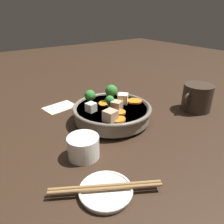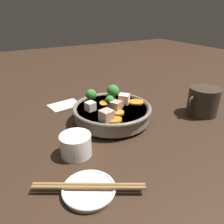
{
  "view_description": "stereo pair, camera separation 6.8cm",
  "coord_description": "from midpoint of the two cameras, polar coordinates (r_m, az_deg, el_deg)",
  "views": [
    {
      "loc": [
        0.36,
        0.5,
        0.33
      ],
      "look_at": [
        0.0,
        0.0,
        0.03
      ],
      "focal_mm": 35.0,
      "sensor_mm": 36.0,
      "label": 1
    },
    {
      "loc": [
        0.3,
        0.53,
        0.33
      ],
      "look_at": [
        0.0,
        0.0,
        0.03
      ],
      "focal_mm": 35.0,
      "sensor_mm": 36.0,
      "label": 2
    }
  ],
  "objects": [
    {
      "name": "dark_mug",
      "position": [
        0.8,
        19.08,
        3.56
      ],
      "size": [
        0.12,
        0.1,
        0.09
      ],
      "color": "#33281E",
      "rests_on": "ground_plane"
    },
    {
      "name": "stirfry_bowl",
      "position": [
        0.68,
        -2.91,
        0.19
      ],
      "size": [
        0.24,
        0.24,
        0.11
      ],
      "color": "slate",
      "rests_on": "ground_plane"
    },
    {
      "name": "chopsticks_pair",
      "position": [
        0.44,
        -6.31,
        -19.09
      ],
      "size": [
        0.2,
        0.12,
        0.01
      ],
      "color": "olive",
      "rests_on": "side_saucer"
    },
    {
      "name": "tea_cup",
      "position": [
        0.54,
        -11.15,
        -9.01
      ],
      "size": [
        0.08,
        0.08,
        0.05
      ],
      "color": "white",
      "rests_on": "ground_plane"
    },
    {
      "name": "ground_plane",
      "position": [
        0.69,
        -2.8,
        -2.53
      ],
      "size": [
        3.0,
        3.0,
        0.0
      ],
      "primitive_type": "plane",
      "color": "black"
    },
    {
      "name": "side_saucer",
      "position": [
        0.45,
        -6.25,
        -19.95
      ],
      "size": [
        0.11,
        0.11,
        0.01
      ],
      "color": "white",
      "rests_on": "ground_plane"
    },
    {
      "name": "napkin",
      "position": [
        0.82,
        -15.76,
        1.23
      ],
      "size": [
        0.12,
        0.09,
        0.0
      ],
      "color": "beige",
      "rests_on": "ground_plane"
    }
  ]
}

